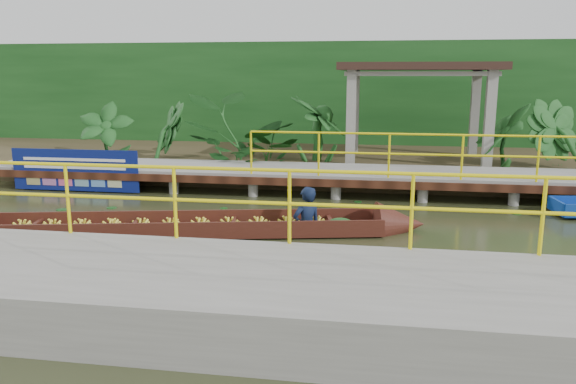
# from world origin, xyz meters

# --- Properties ---
(ground) EXTENTS (80.00, 80.00, 0.00)m
(ground) POSITION_xyz_m (0.00, 0.00, 0.00)
(ground) COLOR #2C3118
(ground) RESTS_ON ground
(land_strip) EXTENTS (30.00, 8.00, 0.45)m
(land_strip) POSITION_xyz_m (0.00, 7.50, 0.23)
(land_strip) COLOR #332A19
(land_strip) RESTS_ON ground
(far_dock) EXTENTS (16.00, 2.06, 1.66)m
(far_dock) POSITION_xyz_m (0.02, 3.43, 0.48)
(far_dock) COLOR gray
(far_dock) RESTS_ON ground
(near_dock) EXTENTS (18.00, 2.40, 1.73)m
(near_dock) POSITION_xyz_m (1.00, -4.20, 0.30)
(near_dock) COLOR gray
(near_dock) RESTS_ON ground
(pavilion) EXTENTS (4.40, 3.00, 3.00)m
(pavilion) POSITION_xyz_m (3.00, 6.30, 2.82)
(pavilion) COLOR gray
(pavilion) RESTS_ON ground
(foliage_backdrop) EXTENTS (30.00, 0.80, 4.00)m
(foliage_backdrop) POSITION_xyz_m (0.00, 10.00, 2.00)
(foliage_backdrop) COLOR #154216
(foliage_backdrop) RESTS_ON ground
(vendor_boat) EXTENTS (8.97, 2.72, 1.96)m
(vendor_boat) POSITION_xyz_m (-1.24, -0.63, 0.22)
(vendor_boat) COLOR #39170F
(vendor_boat) RESTS_ON ground
(blue_banner) EXTENTS (3.33, 0.04, 1.04)m
(blue_banner) POSITION_xyz_m (-5.48, 2.48, 0.56)
(blue_banner) COLOR navy
(blue_banner) RESTS_ON ground
(tropical_plants) EXTENTS (14.50, 1.50, 1.87)m
(tropical_plants) POSITION_xyz_m (0.00, 5.30, 1.38)
(tropical_plants) COLOR #154216
(tropical_plants) RESTS_ON ground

